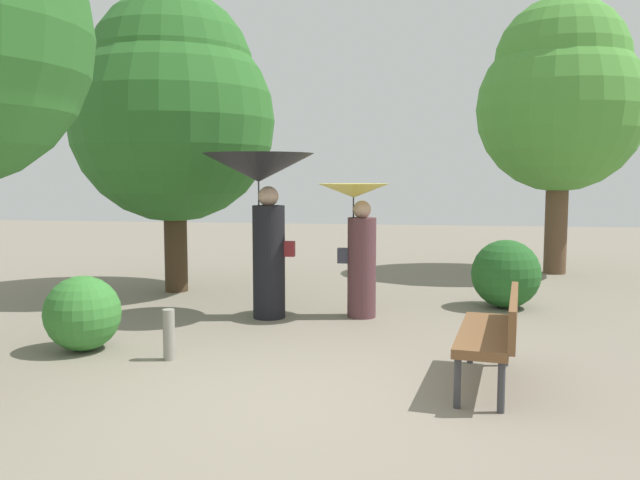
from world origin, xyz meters
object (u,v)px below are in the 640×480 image
(tree_near_right, at_px, (561,95))
(person_right, at_px, (358,231))
(person_left, at_px, (261,192))
(park_bench, at_px, (495,329))
(tree_near_left, at_px, (173,105))
(path_marker_post, at_px, (169,335))

(tree_near_right, bearing_deg, person_right, -126.84)
(person_left, bearing_deg, park_bench, -135.46)
(park_bench, distance_m, tree_near_left, 6.65)
(park_bench, height_order, path_marker_post, park_bench)
(park_bench, height_order, tree_near_right, tree_near_right)
(tree_near_left, height_order, tree_near_right, tree_near_right)
(tree_near_left, distance_m, path_marker_post, 4.89)
(park_bench, xyz_separation_m, tree_near_right, (1.87, 7.14, 2.87))
(person_left, xyz_separation_m, park_bench, (2.73, -2.42, -1.14))
(tree_near_left, bearing_deg, park_bench, -41.99)
(tree_near_left, bearing_deg, person_left, -42.55)
(tree_near_left, bearing_deg, tree_near_right, 24.97)
(path_marker_post, bearing_deg, park_bench, -5.86)
(park_bench, relative_size, tree_near_right, 0.30)
(person_left, xyz_separation_m, person_right, (1.24, 0.24, -0.52))
(person_left, distance_m, tree_near_left, 2.86)
(park_bench, xyz_separation_m, tree_near_left, (-4.59, 4.13, 2.47))
(tree_near_left, height_order, path_marker_post, tree_near_left)
(person_right, distance_m, tree_near_right, 6.03)
(park_bench, bearing_deg, person_right, -142.49)
(person_left, relative_size, tree_near_left, 0.45)
(person_left, xyz_separation_m, tree_near_left, (-1.86, 1.71, 1.32))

